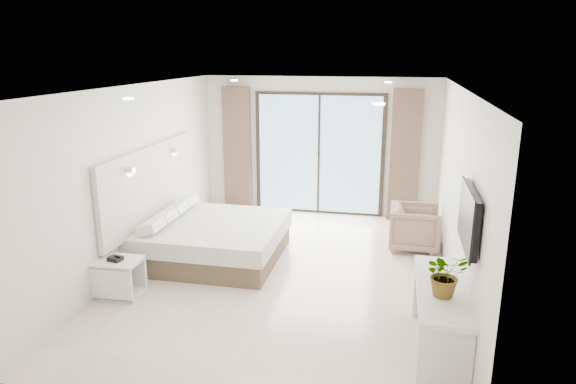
# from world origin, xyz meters

# --- Properties ---
(ground) EXTENTS (6.20, 6.20, 0.00)m
(ground) POSITION_xyz_m (0.00, 0.00, 0.00)
(ground) COLOR beige
(ground) RESTS_ON ground
(room_shell) EXTENTS (4.62, 6.22, 2.72)m
(room_shell) POSITION_xyz_m (-0.20, 0.76, 1.58)
(room_shell) COLOR silver
(room_shell) RESTS_ON ground
(bed) EXTENTS (2.10, 2.00, 0.73)m
(bed) POSITION_xyz_m (-1.26, 0.37, 0.31)
(bed) COLOR brown
(bed) RESTS_ON ground
(nightstand) EXTENTS (0.57, 0.47, 0.51)m
(nightstand) POSITION_xyz_m (-2.02, -1.12, 0.26)
(nightstand) COLOR white
(nightstand) RESTS_ON ground
(phone) EXTENTS (0.20, 0.16, 0.06)m
(phone) POSITION_xyz_m (-2.04, -1.15, 0.54)
(phone) COLOR black
(phone) RESTS_ON nightstand
(console_desk) EXTENTS (0.52, 1.67, 0.77)m
(console_desk) POSITION_xyz_m (2.04, -1.61, 0.57)
(console_desk) COLOR white
(console_desk) RESTS_ON ground
(plant) EXTENTS (0.58, 0.60, 0.36)m
(plant) POSITION_xyz_m (2.04, -1.81, 0.95)
(plant) COLOR #33662D
(plant) RESTS_ON console_desk
(armchair) EXTENTS (0.73, 0.78, 0.80)m
(armchair) POSITION_xyz_m (1.85, 1.44, 0.40)
(armchair) COLOR #977A63
(armchair) RESTS_ON ground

